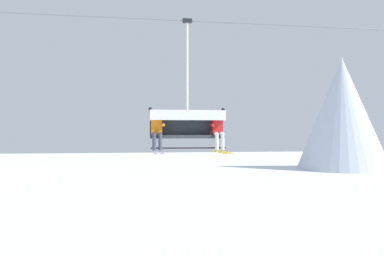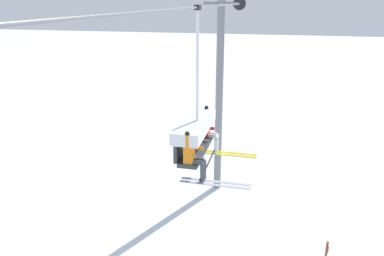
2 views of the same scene
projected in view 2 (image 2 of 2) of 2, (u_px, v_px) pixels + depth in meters
name	position (u px, v px, depth m)	size (l,w,h in m)	color
lift_tower_far	(220.00, 97.00, 17.92)	(0.36, 1.88, 9.37)	slate
lift_cable	(202.00, 7.00, 9.10)	(17.81, 0.05, 0.05)	slate
chairlift_chair	(194.00, 130.00, 9.63)	(2.28, 0.74, 3.96)	#33383D
skier_orange	(194.00, 155.00, 8.82)	(0.48, 1.70, 1.34)	orange
skier_red	(209.00, 130.00, 10.54)	(0.48, 1.70, 1.34)	red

